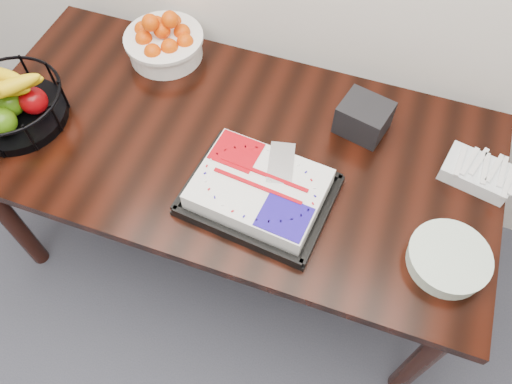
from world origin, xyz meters
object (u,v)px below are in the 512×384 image
(fruit_basket, at_px, (10,103))
(napkin_box, at_px, (364,118))
(cake_tray, at_px, (259,191))
(tangerine_bowl, at_px, (164,38))
(table, at_px, (231,158))
(plate_stack, at_px, (448,259))

(fruit_basket, relative_size, napkin_box, 2.27)
(cake_tray, height_order, tangerine_bowl, tangerine_bowl)
(table, xyz_separation_m, fruit_basket, (-0.74, -0.15, 0.17))
(cake_tray, height_order, fruit_basket, fruit_basket)
(plate_stack, distance_m, napkin_box, 0.54)
(cake_tray, relative_size, napkin_box, 2.96)
(fruit_basket, xyz_separation_m, plate_stack, (1.49, -0.06, -0.05))
(table, distance_m, tangerine_bowl, 0.53)
(fruit_basket, bearing_deg, tangerine_bowl, 52.97)
(table, bearing_deg, cake_tray, -46.73)
(cake_tray, distance_m, plate_stack, 0.58)
(table, height_order, plate_stack, plate_stack)
(plate_stack, bearing_deg, cake_tray, 177.00)
(cake_tray, bearing_deg, table, 133.27)
(fruit_basket, bearing_deg, table, 11.41)
(table, xyz_separation_m, cake_tray, (0.17, -0.18, 0.13))
(napkin_box, bearing_deg, tangerine_bowl, 172.15)
(table, relative_size, napkin_box, 11.21)
(fruit_basket, relative_size, plate_stack, 1.54)
(table, distance_m, fruit_basket, 0.77)
(cake_tray, distance_m, fruit_basket, 0.90)
(plate_stack, bearing_deg, tangerine_bowl, 155.23)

